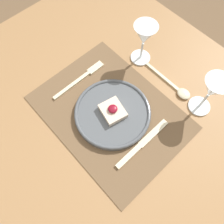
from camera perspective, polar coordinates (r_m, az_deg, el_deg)
ground_plane at (r=1.46m, az=-0.20°, el=-12.65°), size 8.00×8.00×0.00m
dining_table at (r=0.81m, az=-0.36°, el=-3.16°), size 1.18×1.00×0.78m
placemat at (r=0.72m, az=-0.41°, el=-0.06°), size 0.48×0.36×0.00m
dinner_plate at (r=0.70m, az=-0.00°, el=-0.26°), size 0.25×0.25×0.05m
fork at (r=0.78m, az=-7.73°, el=8.95°), size 0.02×0.22×0.01m
knife at (r=0.68m, az=7.10°, el=-8.93°), size 0.02×0.22×0.01m
spoon at (r=0.78m, az=16.61°, el=5.93°), size 0.20×0.04×0.01m
wine_glass_near at (r=0.69m, az=24.76°, el=5.22°), size 0.08×0.08×0.15m
wine_glass_far at (r=0.76m, az=8.41°, el=18.87°), size 0.08×0.08×0.15m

